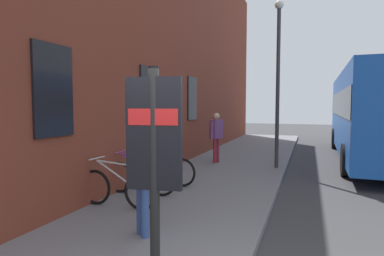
{
  "coord_description": "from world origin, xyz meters",
  "views": [
    {
      "loc": [
        -2.45,
        -0.68,
        2.15
      ],
      "look_at": [
        4.2,
        1.74,
        1.65
      ],
      "focal_mm": 30.31,
      "sensor_mm": 36.0,
      "label": 1
    }
  ],
  "objects_px": {
    "bicycle_end_of_row": "(118,188)",
    "bicycle_mid_rack": "(163,170)",
    "transit_info_sign": "(154,149)",
    "street_lamp": "(278,70)",
    "bicycle_far_end": "(140,177)",
    "city_bus": "(375,111)",
    "pedestrian_crossing_street": "(216,132)",
    "pedestrian_by_facade": "(142,166)"
  },
  "relations": [
    {
      "from": "bicycle_mid_rack",
      "to": "pedestrian_crossing_street",
      "type": "height_order",
      "value": "pedestrian_crossing_street"
    },
    {
      "from": "bicycle_mid_rack",
      "to": "pedestrian_crossing_street",
      "type": "distance_m",
      "value": 3.63
    },
    {
      "from": "pedestrian_by_facade",
      "to": "pedestrian_crossing_street",
      "type": "xyz_separation_m",
      "value": [
        6.58,
        0.66,
        -0.02
      ]
    },
    {
      "from": "pedestrian_crossing_street",
      "to": "city_bus",
      "type": "bearing_deg",
      "value": -60.71
    },
    {
      "from": "pedestrian_by_facade",
      "to": "city_bus",
      "type": "bearing_deg",
      "value": -26.2
    },
    {
      "from": "pedestrian_by_facade",
      "to": "pedestrian_crossing_street",
      "type": "height_order",
      "value": "pedestrian_by_facade"
    },
    {
      "from": "pedestrian_crossing_street",
      "to": "street_lamp",
      "type": "relative_size",
      "value": 0.33
    },
    {
      "from": "bicycle_end_of_row",
      "to": "pedestrian_crossing_street",
      "type": "bearing_deg",
      "value": -4.86
    },
    {
      "from": "pedestrian_by_facade",
      "to": "bicycle_mid_rack",
      "type": "bearing_deg",
      "value": 19.31
    },
    {
      "from": "transit_info_sign",
      "to": "street_lamp",
      "type": "bearing_deg",
      "value": -3.18
    },
    {
      "from": "bicycle_mid_rack",
      "to": "city_bus",
      "type": "xyz_separation_m",
      "value": [
        6.56,
        -5.79,
        1.41
      ]
    },
    {
      "from": "bicycle_end_of_row",
      "to": "street_lamp",
      "type": "distance_m",
      "value": 6.51
    },
    {
      "from": "bicycle_mid_rack",
      "to": "city_bus",
      "type": "relative_size",
      "value": 0.17
    },
    {
      "from": "transit_info_sign",
      "to": "pedestrian_by_facade",
      "type": "height_order",
      "value": "transit_info_sign"
    },
    {
      "from": "bicycle_far_end",
      "to": "bicycle_mid_rack",
      "type": "xyz_separation_m",
      "value": [
        0.99,
        -0.12,
        0.0
      ]
    },
    {
      "from": "pedestrian_by_facade",
      "to": "pedestrian_crossing_street",
      "type": "relative_size",
      "value": 1.01
    },
    {
      "from": "bicycle_far_end",
      "to": "pedestrian_crossing_street",
      "type": "height_order",
      "value": "pedestrian_crossing_street"
    },
    {
      "from": "bicycle_far_end",
      "to": "street_lamp",
      "type": "height_order",
      "value": "street_lamp"
    },
    {
      "from": "bicycle_end_of_row",
      "to": "bicycle_far_end",
      "type": "height_order",
      "value": "same"
    },
    {
      "from": "transit_info_sign",
      "to": "city_bus",
      "type": "xyz_separation_m",
      "value": [
        11.14,
        -3.74,
        0.2
      ]
    },
    {
      "from": "bicycle_mid_rack",
      "to": "street_lamp",
      "type": "height_order",
      "value": "street_lamp"
    },
    {
      "from": "bicycle_end_of_row",
      "to": "city_bus",
      "type": "xyz_separation_m",
      "value": [
        8.54,
        -5.86,
        1.41
      ]
    },
    {
      "from": "transit_info_sign",
      "to": "bicycle_end_of_row",
      "type": "bearing_deg",
      "value": 39.18
    },
    {
      "from": "bicycle_end_of_row",
      "to": "street_lamp",
      "type": "xyz_separation_m",
      "value": [
        5.31,
        -2.56,
        2.75
      ]
    },
    {
      "from": "bicycle_end_of_row",
      "to": "pedestrian_crossing_street",
      "type": "relative_size",
      "value": 1.01
    },
    {
      "from": "transit_info_sign",
      "to": "city_bus",
      "type": "relative_size",
      "value": 0.23
    },
    {
      "from": "bicycle_end_of_row",
      "to": "city_bus",
      "type": "bearing_deg",
      "value": -34.43
    },
    {
      "from": "bicycle_end_of_row",
      "to": "bicycle_mid_rack",
      "type": "relative_size",
      "value": 1.0
    },
    {
      "from": "bicycle_end_of_row",
      "to": "city_bus",
      "type": "relative_size",
      "value": 0.17
    },
    {
      "from": "bicycle_far_end",
      "to": "transit_info_sign",
      "type": "height_order",
      "value": "transit_info_sign"
    },
    {
      "from": "city_bus",
      "to": "street_lamp",
      "type": "relative_size",
      "value": 1.98
    },
    {
      "from": "street_lamp",
      "to": "pedestrian_by_facade",
      "type": "bearing_deg",
      "value": 167.41
    },
    {
      "from": "bicycle_end_of_row",
      "to": "pedestrian_by_facade",
      "type": "bearing_deg",
      "value": -132.95
    },
    {
      "from": "transit_info_sign",
      "to": "pedestrian_crossing_street",
      "type": "relative_size",
      "value": 1.37
    },
    {
      "from": "transit_info_sign",
      "to": "pedestrian_by_facade",
      "type": "distance_m",
      "value": 1.9
    },
    {
      "from": "city_bus",
      "to": "street_lamp",
      "type": "xyz_separation_m",
      "value": [
        -3.23,
        3.3,
        1.34
      ]
    },
    {
      "from": "city_bus",
      "to": "pedestrian_crossing_street",
      "type": "distance_m",
      "value": 6.22
    },
    {
      "from": "bicycle_mid_rack",
      "to": "transit_info_sign",
      "type": "height_order",
      "value": "transit_info_sign"
    },
    {
      "from": "pedestrian_crossing_street",
      "to": "bicycle_mid_rack",
      "type": "bearing_deg",
      "value": 173.55
    },
    {
      "from": "pedestrian_by_facade",
      "to": "bicycle_end_of_row",
      "type": "bearing_deg",
      "value": 47.05
    },
    {
      "from": "transit_info_sign",
      "to": "pedestrian_by_facade",
      "type": "relative_size",
      "value": 1.35
    },
    {
      "from": "pedestrian_crossing_street",
      "to": "street_lamp",
      "type": "height_order",
      "value": "street_lamp"
    }
  ]
}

